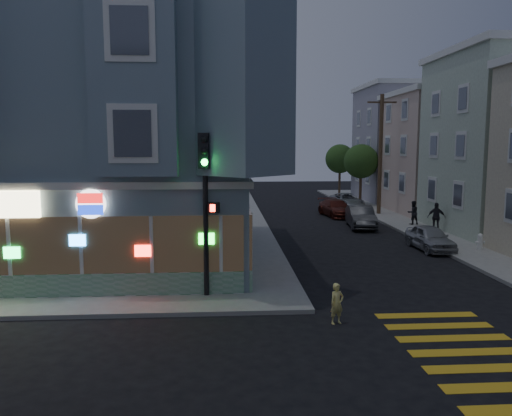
{
  "coord_description": "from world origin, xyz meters",
  "views": [
    {
      "loc": [
        0.11,
        -13.27,
        5.39
      ],
      "look_at": [
        1.43,
        6.98,
        2.82
      ],
      "focal_mm": 35.0,
      "sensor_mm": 36.0,
      "label": 1
    }
  ],
  "objects": [
    {
      "name": "fire_hydrant",
      "position": [
        13.0,
        10.64,
        0.58
      ],
      "size": [
        0.47,
        0.27,
        0.81
      ],
      "color": "white",
      "rests_on": "sidewalk_ne"
    },
    {
      "name": "running_child",
      "position": [
        3.5,
        1.12,
        0.63
      ],
      "size": [
        0.53,
        0.45,
        1.25
      ],
      "primitive_type": "imported",
      "rotation": [
        0.0,
        0.0,
        0.37
      ],
      "color": "#F2E77B",
      "rests_on": "ground"
    },
    {
      "name": "ground",
      "position": [
        0.0,
        0.0,
        0.0
      ],
      "size": [
        120.0,
        120.0,
        0.0
      ],
      "primitive_type": "plane",
      "color": "black",
      "rests_on": "ground"
    },
    {
      "name": "corner_building",
      "position": [
        -6.0,
        10.98,
        5.82
      ],
      "size": [
        14.6,
        14.6,
        11.4
      ],
      "color": "slate",
      "rests_on": "sidewalk_nw"
    },
    {
      "name": "parked_car_c",
      "position": [
        8.6,
        23.63,
        0.63
      ],
      "size": [
        2.36,
        4.57,
        1.27
      ],
      "primitive_type": "imported",
      "rotation": [
        0.0,
        0.0,
        0.14
      ],
      "color": "#531B13",
      "rests_on": "ground"
    },
    {
      "name": "utility_pole",
      "position": [
        12.0,
        24.0,
        4.8
      ],
      "size": [
        2.2,
        0.3,
        9.0
      ],
      "color": "#4C3826",
      "rests_on": "sidewalk_ne"
    },
    {
      "name": "row_house_d",
      "position": [
        19.5,
        34.0,
        5.4
      ],
      "size": [
        12.0,
        8.6,
        10.5
      ],
      "primitive_type": "cube",
      "color": "gray",
      "rests_on": "sidewalk_ne"
    },
    {
      "name": "pedestrian_b",
      "position": [
        13.0,
        15.89,
        1.03
      ],
      "size": [
        1.12,
        0.78,
        1.76
      ],
      "primitive_type": "imported",
      "rotation": [
        0.0,
        0.0,
        2.77
      ],
      "color": "black",
      "rests_on": "sidewalk_ne"
    },
    {
      "name": "street_tree_far",
      "position": [
        12.2,
        38.0,
        3.94
      ],
      "size": [
        3.0,
        3.0,
        5.3
      ],
      "color": "#4C3826",
      "rests_on": "sidewalk_ne"
    },
    {
      "name": "street_tree_near",
      "position": [
        12.2,
        30.0,
        3.94
      ],
      "size": [
        3.0,
        3.0,
        5.3
      ],
      "color": "#4C3826",
      "rests_on": "sidewalk_ne"
    },
    {
      "name": "parked_car_b",
      "position": [
        9.04,
        18.43,
        0.72
      ],
      "size": [
        2.02,
        4.51,
        1.44
      ],
      "primitive_type": "imported",
      "rotation": [
        0.0,
        0.0,
        -0.12
      ],
      "color": "#343639",
      "rests_on": "ground"
    },
    {
      "name": "pedestrian_a",
      "position": [
        12.61,
        18.67,
        0.93
      ],
      "size": [
        0.84,
        0.7,
        1.56
      ],
      "primitive_type": "imported",
      "rotation": [
        0.0,
        0.0,
        3.3
      ],
      "color": "black",
      "rests_on": "sidewalk_ne"
    },
    {
      "name": "traffic_signal",
      "position": [
        -0.49,
        3.69,
        3.98
      ],
      "size": [
        0.71,
        0.63,
        5.66
      ],
      "rotation": [
        0.0,
        0.0,
        -0.33
      ],
      "color": "black",
      "rests_on": "sidewalk_nw"
    },
    {
      "name": "sidewalk_nw",
      "position": [
        -13.5,
        23.0,
        0.07
      ],
      "size": [
        33.0,
        42.0,
        0.15
      ],
      "primitive_type": "cube",
      "color": "gray",
      "rests_on": "ground"
    },
    {
      "name": "row_house_c",
      "position": [
        19.5,
        25.0,
        4.65
      ],
      "size": [
        12.0,
        8.6,
        9.0
      ],
      "primitive_type": "cube",
      "color": "beige",
      "rests_on": "sidewalk_ne"
    },
    {
      "name": "parked_car_a",
      "position": [
        10.7,
        11.34,
        0.64
      ],
      "size": [
        1.6,
        3.78,
        1.27
      ],
      "primitive_type": "imported",
      "rotation": [
        0.0,
        0.0,
        0.03
      ],
      "color": "#9EA1A5",
      "rests_on": "ground"
    },
    {
      "name": "parked_car_d",
      "position": [
        10.7,
        28.83,
        0.62
      ],
      "size": [
        2.45,
        4.63,
        1.24
      ],
      "primitive_type": "imported",
      "rotation": [
        0.0,
        0.0,
        0.09
      ],
      "color": "#9EA3A8",
      "rests_on": "ground"
    }
  ]
}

